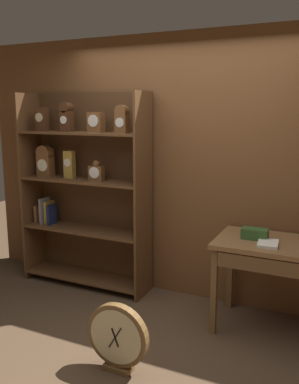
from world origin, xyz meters
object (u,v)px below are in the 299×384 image
at_px(workbench, 284,256).
at_px(open_repair_manual, 268,244).
at_px(round_clock_large, 118,337).
at_px(bookshelf, 83,188).
at_px(toolbox_small, 255,234).

bearing_deg(workbench, open_repair_manual, -142.62).
distance_m(workbench, round_clock_large, 1.50).
relative_size(bookshelf, toolbox_small, 9.37).
xyz_separation_m(bookshelf, workbench, (2.10, -0.20, -0.37)).
bearing_deg(bookshelf, workbench, -5.49).
relative_size(open_repair_manual, round_clock_large, 0.42).
distance_m(open_repair_manual, round_clock_large, 1.40).
relative_size(bookshelf, round_clock_large, 3.95).
xyz_separation_m(workbench, toolbox_small, (-0.25, 0.03, 0.15)).
xyz_separation_m(bookshelf, toolbox_small, (1.86, -0.17, -0.22)).
bearing_deg(toolbox_small, open_repair_manual, -42.29).
relative_size(workbench, round_clock_large, 2.16).
relative_size(bookshelf, open_repair_manual, 9.32).
xyz_separation_m(toolbox_small, round_clock_large, (-0.74, -1.08, -0.58)).
height_order(workbench, toolbox_small, toolbox_small).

